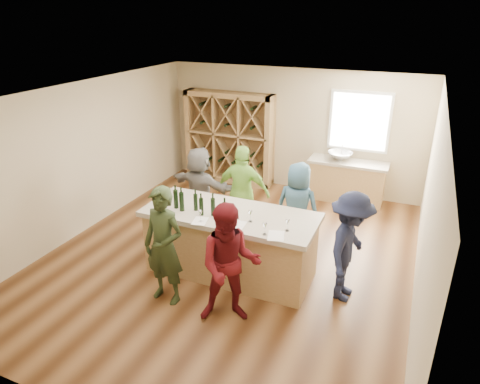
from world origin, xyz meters
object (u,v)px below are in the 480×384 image
at_px(person_near_left, 164,246).
at_px(person_near_right, 230,265).
at_px(sink, 340,156).
at_px(person_far_right, 297,207).
at_px(person_server, 349,247).
at_px(wine_rack, 229,138).
at_px(wine_bottle_a, 176,199).
at_px(wine_bottle_f, 225,212).
at_px(wine_bottle_e, 213,207).
at_px(wine_bottle_b, 182,202).
at_px(wine_bottle_c, 196,202).
at_px(tasting_counter_base, 231,245).
at_px(person_far_mid, 243,192).
at_px(wine_bottle_d, 201,207).
at_px(person_far_left, 200,188).

relative_size(person_near_left, person_near_right, 1.03).
distance_m(sink, person_far_right, 2.49).
bearing_deg(person_near_left, person_server, 29.72).
distance_m(wine_rack, wine_bottle_a, 4.00).
height_order(person_far_right, wine_bottle_f, person_far_right).
relative_size(wine_rack, wine_bottle_e, 7.83).
bearing_deg(sink, wine_bottle_a, -115.66).
relative_size(wine_bottle_b, person_server, 0.18).
relative_size(wine_bottle_e, wine_bottle_f, 0.94).
distance_m(wine_bottle_b, wine_bottle_c, 0.22).
distance_m(tasting_counter_base, person_server, 1.87).
bearing_deg(tasting_counter_base, wine_bottle_a, -168.00).
xyz_separation_m(wine_bottle_e, person_server, (2.03, 0.27, -0.38)).
bearing_deg(wine_rack, tasting_counter_base, -65.28).
xyz_separation_m(person_near_right, person_far_mid, (-0.78, 2.29, 0.01)).
bearing_deg(person_near_right, person_server, 16.17).
height_order(person_server, person_far_right, person_server).
bearing_deg(person_far_right, sink, -91.11).
relative_size(wine_bottle_c, wine_bottle_d, 0.98).
relative_size(wine_bottle_a, wine_bottle_f, 1.00).
distance_m(wine_bottle_b, person_server, 2.60).
bearing_deg(wine_bottle_b, sink, 66.32).
height_order(person_far_mid, wine_bottle_f, person_far_mid).
bearing_deg(person_near_right, person_far_right, 59.65).
height_order(wine_bottle_a, person_near_right, person_near_right).
relative_size(wine_bottle_a, wine_bottle_c, 1.11).
relative_size(wine_rack, person_far_mid, 1.25).
bearing_deg(wine_bottle_c, sink, 68.19).
bearing_deg(wine_bottle_e, wine_bottle_a, 179.17).
distance_m(person_far_left, wine_bottle_f, 2.03).
relative_size(sink, wine_bottle_e, 1.93).
bearing_deg(tasting_counter_base, person_far_right, 57.80).
bearing_deg(tasting_counter_base, person_far_mid, 104.14).
bearing_deg(wine_bottle_f, wine_bottle_b, 175.18).
xyz_separation_m(wine_bottle_c, person_server, (2.36, 0.22, -0.37)).
distance_m(tasting_counter_base, wine_bottle_e, 0.77).
bearing_deg(person_far_left, person_far_mid, -169.91).
relative_size(tasting_counter_base, person_server, 1.55).
xyz_separation_m(wine_bottle_c, wine_bottle_e, (0.33, -0.06, 0.01)).
bearing_deg(sink, person_far_right, -95.59).
xyz_separation_m(person_near_left, person_far_right, (1.32, 2.19, -0.09)).
bearing_deg(wine_bottle_d, person_near_right, -43.54).
bearing_deg(person_far_right, wine_bottle_f, 69.36).
xyz_separation_m(wine_bottle_c, wine_bottle_d, (0.16, -0.11, 0.00)).
bearing_deg(person_near_left, sink, 76.83).
bearing_deg(wine_bottle_f, wine_bottle_c, 163.88).
bearing_deg(wine_bottle_d, sink, 70.82).
bearing_deg(wine_rack, sink, -1.49).
bearing_deg(person_far_mid, person_near_left, 80.98).
relative_size(wine_bottle_a, person_far_left, 0.19).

